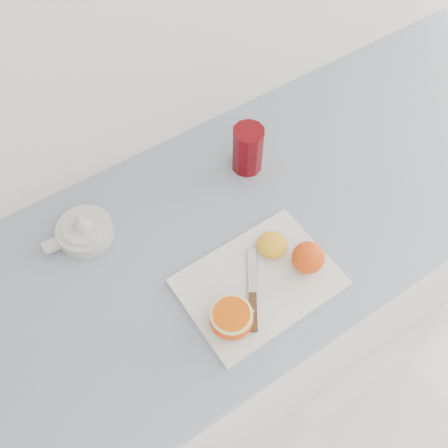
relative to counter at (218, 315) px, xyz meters
name	(u,v)px	position (x,y,z in m)	size (l,w,h in m)	color
counter	(218,315)	(0.00, 0.00, 0.00)	(2.32, 0.64, 0.89)	white
cutting_board	(259,282)	(0.01, -0.15, 0.45)	(0.31, 0.22, 0.01)	silver
whole_orange	(308,258)	(0.11, -0.17, 0.49)	(0.07, 0.07, 0.07)	#F05411
half_orange	(231,319)	(-0.09, -0.19, 0.48)	(0.08, 0.08, 0.05)	#F05411
squeezed_shell	(272,245)	(0.08, -0.10, 0.47)	(0.07, 0.07, 0.03)	orange
paring_knife	(253,304)	(-0.03, -0.18, 0.46)	(0.11, 0.16, 0.01)	#4B2E1A
citrus_juicer	(84,230)	(-0.24, 0.16, 0.47)	(0.15, 0.12, 0.08)	silver
red_tumbler	(248,150)	(0.17, 0.12, 0.50)	(0.07, 0.07, 0.12)	#5F030A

